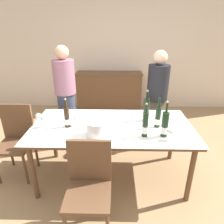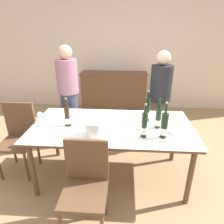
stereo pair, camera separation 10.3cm
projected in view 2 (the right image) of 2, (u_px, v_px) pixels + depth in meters
The scene contains 19 objects.
ground_plane at pixel (112, 175), 2.77m from camera, with size 12.00×12.00×0.00m, color #A37F56.
back_wall at pixel (120, 49), 4.63m from camera, with size 8.00×0.10×2.80m.
sideboard_cabinet at pixel (114, 92), 4.75m from camera, with size 1.52×0.46×0.92m.
dining_table at pixel (112, 130), 2.49m from camera, with size 1.97×1.00×0.77m.
ice_bucket at pixel (95, 128), 2.20m from camera, with size 0.24×0.24×0.18m.
wine_bottle_0 at pixel (164, 126), 2.14m from camera, with size 0.08×0.08×0.41m.
wine_bottle_1 at pixel (67, 117), 2.41m from camera, with size 0.07×0.07×0.36m.
wine_bottle_2 at pixel (144, 125), 2.15m from camera, with size 0.07×0.07×0.39m.
wine_bottle_3 at pixel (147, 111), 2.52m from camera, with size 0.07×0.07×0.41m.
wine_bottle_4 at pixel (158, 118), 2.36m from camera, with size 0.07×0.07×0.37m.
wine_glass_0 at pixel (77, 118), 2.44m from camera, with size 0.07×0.07×0.13m.
wine_glass_1 at pixel (40, 115), 2.48m from camera, with size 0.08×0.08×0.15m.
wine_glass_2 at pixel (76, 112), 2.61m from camera, with size 0.08×0.08×0.13m.
wine_glass_3 at pixel (170, 133), 2.09m from camera, with size 0.09×0.09×0.14m.
wine_glass_4 at pixel (45, 117), 2.41m from camera, with size 0.08×0.08×0.16m.
chair_near_front at pixel (86, 181), 1.90m from camera, with size 0.42×0.42×0.94m.
chair_left_end at pixel (19, 134), 2.71m from camera, with size 0.42×0.42×0.97m.
person_host at pixel (69, 98), 3.24m from camera, with size 0.33×0.33×1.65m.
person_guest_left at pixel (159, 101), 3.19m from camera, with size 0.33×0.33×1.58m.
Camera 2 is at (0.15, -2.19, 1.90)m, focal length 32.00 mm.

